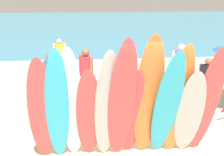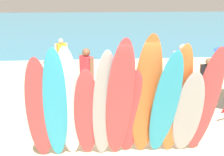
{
  "view_description": "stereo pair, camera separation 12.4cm",
  "coord_description": "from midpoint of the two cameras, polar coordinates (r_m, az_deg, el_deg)",
  "views": [
    {
      "loc": [
        -0.83,
        -6.1,
        3.31
      ],
      "look_at": [
        0.0,
        1.93,
        1.05
      ],
      "focal_mm": 48.6,
      "sensor_mm": 36.0,
      "label": 1
    },
    {
      "loc": [
        -0.7,
        -6.11,
        3.31
      ],
      "look_at": [
        0.0,
        1.93,
        1.05
      ],
      "focal_mm": 48.6,
      "sensor_mm": 36.0,
      "label": 2
    }
  ],
  "objects": [
    {
      "name": "beachgoer_by_water",
      "position": [
        13.0,
        -10.08,
        4.56
      ],
      "size": [
        0.52,
        0.33,
        1.49
      ],
      "rotation": [
        0.0,
        0.0,
        3.56
      ],
      "color": "beige",
      "rests_on": "ground"
    },
    {
      "name": "surfboard_teal_8",
      "position": [
        5.98,
        9.72,
        -5.23
      ],
      "size": [
        0.61,
        1.05,
        2.4
      ],
      "primitive_type": "ellipsoid",
      "rotation": [
        0.38,
        0.0,
        0.09
      ],
      "color": "#289EC6",
      "rests_on": "ground"
    },
    {
      "name": "surfboard_grey_10",
      "position": [
        6.29,
        13.83,
        -6.53
      ],
      "size": [
        0.61,
        0.8,
        1.96
      ],
      "primitive_type": "ellipsoid",
      "rotation": [
        0.35,
        0.0,
        -0.06
      ],
      "color": "#999EA3",
      "rests_on": "ground"
    },
    {
      "name": "beachgoer_photographing",
      "position": [
        9.65,
        -11.9,
        0.76
      ],
      "size": [
        0.4,
        0.49,
        1.53
      ],
      "rotation": [
        0.0,
        0.0,
        4.11
      ],
      "color": "brown",
      "rests_on": "ground"
    },
    {
      "name": "beachgoer_midbeach",
      "position": [
        10.52,
        12.44,
        2.45
      ],
      "size": [
        0.64,
        0.27,
        1.69
      ],
      "rotation": [
        0.0,
        0.0,
        3.23
      ],
      "color": "beige",
      "rests_on": "ground"
    },
    {
      "name": "surfboard_red_0",
      "position": [
        5.99,
        -13.76,
        -6.1
      ],
      "size": [
        0.54,
        0.75,
        2.27
      ],
      "primitive_type": "ellipsoid",
      "rotation": [
        0.29,
        0.0,
        0.06
      ],
      "color": "#D13D42",
      "rests_on": "ground"
    },
    {
      "name": "surfboard_red_3",
      "position": [
        5.98,
        -5.03,
        -6.92
      ],
      "size": [
        0.49,
        0.76,
        2.04
      ],
      "primitive_type": "ellipsoid",
      "rotation": [
        0.33,
        0.0,
        0.0
      ],
      "color": "#D13D42",
      "rests_on": "ground"
    },
    {
      "name": "surfboard_orange_9",
      "position": [
        6.12,
        11.79,
        -4.45
      ],
      "size": [
        0.53,
        0.81,
        2.48
      ],
      "primitive_type": "ellipsoid",
      "rotation": [
        0.29,
        0.0,
        0.05
      ],
      "color": "orange",
      "rests_on": "ground"
    },
    {
      "name": "surfboard_grey_4",
      "position": [
        5.84,
        -1.64,
        -5.51
      ],
      "size": [
        0.54,
        0.89,
        2.4
      ],
      "primitive_type": "ellipsoid",
      "rotation": [
        0.32,
        0.0,
        0.1
      ],
      "color": "#999EA3",
      "rests_on": "ground"
    },
    {
      "name": "surfboard_teal_1",
      "position": [
        5.89,
        -10.81,
        -5.39
      ],
      "size": [
        0.52,
        0.81,
        2.44
      ],
      "primitive_type": "ellipsoid",
      "rotation": [
        0.28,
        0.0,
        0.08
      ],
      "color": "#289EC6",
      "rests_on": "ground"
    },
    {
      "name": "ocean_water",
      "position": [
        35.53,
        -4.7,
        10.3
      ],
      "size": [
        60.0,
        40.0,
        0.02
      ],
      "primitive_type": "cube",
      "color": "teal",
      "rests_on": "ground"
    },
    {
      "name": "surfboard_orange_7",
      "position": [
        5.93,
        6.25,
        -3.9
      ],
      "size": [
        0.56,
        0.87,
        2.67
      ],
      "primitive_type": "ellipsoid",
      "rotation": [
        0.29,
        0.0,
        0.01
      ],
      "color": "orange",
      "rests_on": "ground"
    },
    {
      "name": "surfboard_red_5",
      "position": [
        5.76,
        1.29,
        -4.6
      ],
      "size": [
        0.62,
        1.04,
        2.63
      ],
      "primitive_type": "ellipsoid",
      "rotation": [
        0.34,
        0.0,
        0.1
      ],
      "color": "#D13D42",
      "rests_on": "ground"
    },
    {
      "name": "surfboard_white_2",
      "position": [
        5.91,
        -8.36,
        -5.15
      ],
      "size": [
        0.54,
        0.82,
        2.45
      ],
      "primitive_type": "ellipsoid",
      "rotation": [
        0.29,
        0.0,
        -0.06
      ],
      "color": "white",
      "rests_on": "ground"
    },
    {
      "name": "beachgoer_strolling",
      "position": [
        9.13,
        17.08,
        -0.39
      ],
      "size": [
        0.4,
        0.51,
        1.55
      ],
      "rotation": [
        0.0,
        0.0,
        2.12
      ],
      "color": "brown",
      "rests_on": "ground"
    },
    {
      "name": "surfboard_red_6",
      "position": [
        6.09,
        3.32,
        -6.7
      ],
      "size": [
        0.58,
        0.79,
        1.99
      ],
      "primitive_type": "ellipsoid",
      "rotation": [
        0.33,
        0.0,
        0.1
      ],
      "color": "#D13D42",
      "rests_on": "ground"
    },
    {
      "name": "surfboard_rack",
      "position": [
        6.75,
        1.17,
        -8.56
      ],
      "size": [
        3.65,
        0.07,
        0.67
      ],
      "color": "brown",
      "rests_on": "ground"
    },
    {
      "name": "ground",
      "position": [
        20.39,
        -3.67,
        6.3
      ],
      "size": [
        60.0,
        60.0,
        0.0
      ],
      "primitive_type": "plane",
      "color": "beige"
    },
    {
      "name": "beachgoer_near_rack",
      "position": [
        9.09,
        -5.26,
        0.96
      ],
      "size": [
        0.46,
        0.58,
        1.76
      ],
      "rotation": [
        0.0,
        0.0,
        2.11
      ],
      "color": "brown",
      "rests_on": "ground"
    },
    {
      "name": "surfboard_red_11",
      "position": [
        6.28,
        16.89,
        -4.49
      ],
      "size": [
        0.56,
        0.94,
        2.43
      ],
      "primitive_type": "ellipsoid",
      "rotation": [
        0.34,
        0.0,
        0.06
      ],
      "color": "#D13D42",
      "rests_on": "ground"
    }
  ]
}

